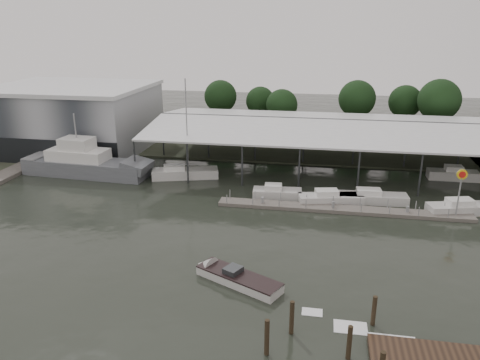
% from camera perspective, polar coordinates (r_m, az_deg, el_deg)
% --- Properties ---
extents(ground, '(200.00, 200.00, 0.00)m').
position_cam_1_polar(ground, '(46.27, -6.34, -7.21)').
color(ground, '#232820').
rests_on(ground, ground).
extents(land_strip_far, '(140.00, 30.00, 0.30)m').
position_cam_1_polar(land_strip_far, '(85.11, 1.53, 5.12)').
color(land_strip_far, '#393F2F').
rests_on(land_strip_far, ground).
extents(land_strip_west, '(20.00, 40.00, 0.30)m').
position_cam_1_polar(land_strip_west, '(89.45, -26.06, 3.87)').
color(land_strip_west, '#393F2F').
rests_on(land_strip_west, ground).
extents(storage_warehouse, '(24.50, 20.50, 10.50)m').
position_cam_1_polar(storage_warehouse, '(81.87, -19.72, 7.20)').
color(storage_warehouse, '#9A9EA4').
rests_on(storage_warehouse, ground).
extents(covered_boat_shed, '(58.24, 24.00, 6.96)m').
position_cam_1_polar(covered_boat_shed, '(69.41, 13.90, 6.54)').
color(covered_boat_shed, silver).
rests_on(covered_boat_shed, ground).
extents(trawler_dock, '(3.00, 18.00, 0.50)m').
position_cam_1_polar(trawler_dock, '(71.23, -26.84, 0.44)').
color(trawler_dock, slate).
rests_on(trawler_dock, ground).
extents(floating_dock, '(28.00, 2.00, 1.40)m').
position_cam_1_polar(floating_dock, '(53.73, 12.32, -3.51)').
color(floating_dock, slate).
rests_on(floating_dock, ground).
extents(shell_fuel_sign, '(1.10, 0.18, 5.55)m').
position_cam_1_polar(shell_fuel_sign, '(54.43, 25.30, -0.46)').
color(shell_fuel_sign, gray).
rests_on(shell_fuel_sign, ground).
extents(grey_trawler, '(18.28, 5.57, 8.84)m').
position_cam_1_polar(grey_trawler, '(67.73, -18.17, 1.87)').
color(grey_trawler, slate).
rests_on(grey_trawler, ground).
extents(white_sailboat, '(9.22, 4.96, 13.52)m').
position_cam_1_polar(white_sailboat, '(63.92, -6.83, 0.85)').
color(white_sailboat, silver).
rests_on(white_sailboat, ground).
extents(speedboat_underway, '(17.72, 9.84, 2.00)m').
position_cam_1_polar(speedboat_underway, '(39.04, -0.94, -11.68)').
color(speedboat_underway, silver).
rests_on(speedboat_underway, ground).
extents(moored_cruiser_0, '(5.95, 2.61, 1.70)m').
position_cam_1_polar(moored_cruiser_0, '(56.47, 4.50, -1.56)').
color(moored_cruiser_0, silver).
rests_on(moored_cruiser_0, ground).
extents(moored_cruiser_1, '(7.74, 3.69, 1.70)m').
position_cam_1_polar(moored_cruiser_1, '(55.52, 10.93, -2.22)').
color(moored_cruiser_1, silver).
rests_on(moored_cruiser_1, ground).
extents(moored_cruiser_2, '(8.11, 2.75, 1.70)m').
position_cam_1_polar(moored_cruiser_2, '(56.94, 15.80, -2.07)').
color(moored_cruiser_2, silver).
rests_on(moored_cruiser_2, ground).
extents(moored_cruiser_3, '(8.23, 4.07, 1.70)m').
position_cam_1_polar(moored_cruiser_3, '(57.37, 25.55, -3.10)').
color(moored_cruiser_3, silver).
rests_on(moored_cruiser_3, ground).
extents(mooring_pilings, '(7.28, 9.52, 3.70)m').
position_cam_1_polar(mooring_pilings, '(31.05, 10.33, -19.68)').
color(mooring_pilings, '#35281A').
rests_on(mooring_pilings, ground).
extents(horizon_tree_line, '(67.44, 11.57, 10.89)m').
position_cam_1_polar(horizon_tree_line, '(89.57, 17.01, 8.98)').
color(horizon_tree_line, black).
rests_on(horizon_tree_line, ground).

